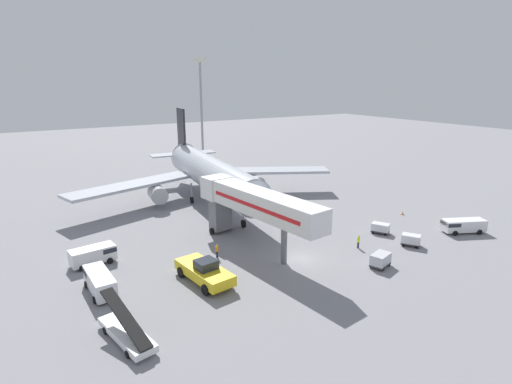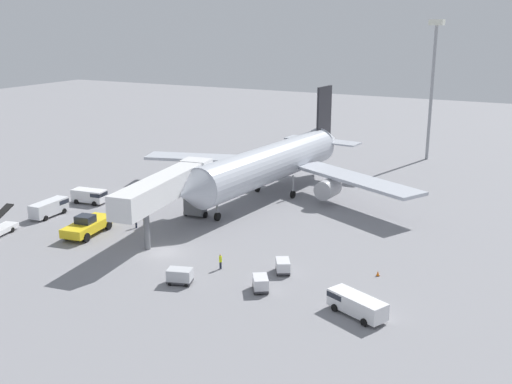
{
  "view_description": "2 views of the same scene",
  "coord_description": "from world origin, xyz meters",
  "px_view_note": "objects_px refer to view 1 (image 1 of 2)",
  "views": [
    {
      "loc": [
        -26.52,
        -33.67,
        19.68
      ],
      "look_at": [
        2.87,
        14.13,
        4.16
      ],
      "focal_mm": 28.52,
      "sensor_mm": 36.0,
      "label": 1
    },
    {
      "loc": [
        37.94,
        -52.13,
        24.8
      ],
      "look_at": [
        3.71,
        15.1,
        3.6
      ],
      "focal_mm": 43.28,
      "sensor_mm": 36.0,
      "label": 2
    }
  ],
  "objects_px": {
    "service_van_far_left": "(99,281)",
    "ground_crew_worker_foreground": "(358,241)",
    "baggage_cart_mid_left": "(411,240)",
    "airplane_at_gate": "(209,173)",
    "pushback_tug": "(205,271)",
    "service_van_near_right": "(462,225)",
    "service_van_rear_right": "(94,254)",
    "apron_light_mast": "(201,90)",
    "jet_bridge": "(251,203)",
    "belt_loader_truck": "(127,332)",
    "baggage_cart_outer_left": "(381,260)",
    "baggage_cart_mid_right": "(380,228)",
    "safety_cone_alpha": "(403,213)",
    "ground_crew_worker_midground": "(217,250)"
  },
  "relations": [
    {
      "from": "service_van_far_left",
      "to": "ground_crew_worker_foreground",
      "type": "distance_m",
      "value": 29.32
    },
    {
      "from": "ground_crew_worker_foreground",
      "to": "baggage_cart_mid_left",
      "type": "bearing_deg",
      "value": -25.29
    },
    {
      "from": "airplane_at_gate",
      "to": "pushback_tug",
      "type": "xyz_separation_m",
      "value": [
        -12.51,
        -25.09,
        -3.78
      ]
    },
    {
      "from": "service_van_near_right",
      "to": "service_van_rear_right",
      "type": "bearing_deg",
      "value": 160.28
    },
    {
      "from": "service_van_far_left",
      "to": "apron_light_mast",
      "type": "distance_m",
      "value": 69.34
    },
    {
      "from": "jet_bridge",
      "to": "baggage_cart_mid_left",
      "type": "height_order",
      "value": "jet_bridge"
    },
    {
      "from": "belt_loader_truck",
      "to": "service_van_rear_right",
      "type": "relative_size",
      "value": 1.38
    },
    {
      "from": "baggage_cart_outer_left",
      "to": "baggage_cart_mid_right",
      "type": "xyz_separation_m",
      "value": [
        7.78,
        6.99,
        -0.08
      ]
    },
    {
      "from": "safety_cone_alpha",
      "to": "jet_bridge",
      "type": "bearing_deg",
      "value": 176.81
    },
    {
      "from": "jet_bridge",
      "to": "ground_crew_worker_foreground",
      "type": "height_order",
      "value": "jet_bridge"
    },
    {
      "from": "belt_loader_truck",
      "to": "airplane_at_gate",
      "type": "bearing_deg",
      "value": 54.71
    },
    {
      "from": "jet_bridge",
      "to": "apron_light_mast",
      "type": "xyz_separation_m",
      "value": [
        18.59,
        55.01,
        11.63
      ]
    },
    {
      "from": "service_van_near_right",
      "to": "baggage_cart_mid_left",
      "type": "bearing_deg",
      "value": 176.17
    },
    {
      "from": "airplane_at_gate",
      "to": "baggage_cart_outer_left",
      "type": "distance_m",
      "value": 32.65
    },
    {
      "from": "belt_loader_truck",
      "to": "service_van_near_right",
      "type": "bearing_deg",
      "value": 0.24
    },
    {
      "from": "pushback_tug",
      "to": "baggage_cart_mid_left",
      "type": "height_order",
      "value": "pushback_tug"
    },
    {
      "from": "service_van_near_right",
      "to": "baggage_cart_mid_right",
      "type": "xyz_separation_m",
      "value": [
        -9.46,
        5.52,
        -0.29
      ]
    },
    {
      "from": "pushback_tug",
      "to": "ground_crew_worker_foreground",
      "type": "height_order",
      "value": "pushback_tug"
    },
    {
      "from": "airplane_at_gate",
      "to": "ground_crew_worker_midground",
      "type": "bearing_deg",
      "value": -113.38
    },
    {
      "from": "service_van_near_right",
      "to": "ground_crew_worker_midground",
      "type": "height_order",
      "value": "service_van_near_right"
    },
    {
      "from": "ground_crew_worker_foreground",
      "to": "baggage_cart_outer_left",
      "type": "bearing_deg",
      "value": -108.66
    },
    {
      "from": "jet_bridge",
      "to": "service_van_far_left",
      "type": "bearing_deg",
      "value": -174.65
    },
    {
      "from": "pushback_tug",
      "to": "ground_crew_worker_foreground",
      "type": "relative_size",
      "value": 4.62
    },
    {
      "from": "service_van_far_left",
      "to": "baggage_cart_mid_left",
      "type": "xyz_separation_m",
      "value": [
        34.85,
        -8.2,
        -0.37
      ]
    },
    {
      "from": "pushback_tug",
      "to": "baggage_cart_mid_left",
      "type": "relative_size",
      "value": 2.95
    },
    {
      "from": "baggage_cart_mid_right",
      "to": "ground_crew_worker_midground",
      "type": "xyz_separation_m",
      "value": [
        -21.88,
        4.46,
        0.11
      ]
    },
    {
      "from": "baggage_cart_mid_left",
      "to": "jet_bridge",
      "type": "bearing_deg",
      "value": 149.7
    },
    {
      "from": "baggage_cart_outer_left",
      "to": "baggage_cart_mid_left",
      "type": "height_order",
      "value": "baggage_cart_outer_left"
    },
    {
      "from": "service_van_far_left",
      "to": "safety_cone_alpha",
      "type": "xyz_separation_m",
      "value": [
        43.77,
        0.24,
        -0.89
      ]
    },
    {
      "from": "pushback_tug",
      "to": "safety_cone_alpha",
      "type": "relative_size",
      "value": 13.53
    },
    {
      "from": "jet_bridge",
      "to": "baggage_cart_mid_right",
      "type": "distance_m",
      "value": 18.37
    },
    {
      "from": "airplane_at_gate",
      "to": "baggage_cart_mid_right",
      "type": "relative_size",
      "value": 17.39
    },
    {
      "from": "baggage_cart_mid_right",
      "to": "ground_crew_worker_midground",
      "type": "relative_size",
      "value": 1.59
    },
    {
      "from": "apron_light_mast",
      "to": "baggage_cart_mid_left",
      "type": "bearing_deg",
      "value": -91.49
    },
    {
      "from": "apron_light_mast",
      "to": "service_van_rear_right",
      "type": "bearing_deg",
      "value": -125.63
    },
    {
      "from": "airplane_at_gate",
      "to": "safety_cone_alpha",
      "type": "bearing_deg",
      "value": -44.44
    },
    {
      "from": "pushback_tug",
      "to": "ground_crew_worker_foreground",
      "type": "distance_m",
      "value": 19.51
    },
    {
      "from": "jet_bridge",
      "to": "service_van_near_right",
      "type": "bearing_deg",
      "value": -21.69
    },
    {
      "from": "baggage_cart_outer_left",
      "to": "ground_crew_worker_foreground",
      "type": "distance_m",
      "value": 5.23
    },
    {
      "from": "apron_light_mast",
      "to": "ground_crew_worker_midground",
      "type": "bearing_deg",
      "value": -112.92
    },
    {
      "from": "belt_loader_truck",
      "to": "baggage_cart_mid_left",
      "type": "height_order",
      "value": "belt_loader_truck"
    },
    {
      "from": "baggage_cart_outer_left",
      "to": "safety_cone_alpha",
      "type": "relative_size",
      "value": 4.82
    },
    {
      "from": "service_van_far_left",
      "to": "service_van_near_right",
      "type": "bearing_deg",
      "value": -11.26
    },
    {
      "from": "pushback_tug",
      "to": "baggage_cart_outer_left",
      "type": "distance_m",
      "value": 19.03
    },
    {
      "from": "pushback_tug",
      "to": "baggage_cart_mid_right",
      "type": "distance_m",
      "value": 25.52
    },
    {
      "from": "ground_crew_worker_foreground",
      "to": "apron_light_mast",
      "type": "xyz_separation_m",
      "value": [
        7.71,
        62.04,
        16.42
      ]
    },
    {
      "from": "ground_crew_worker_foreground",
      "to": "apron_light_mast",
      "type": "height_order",
      "value": "apron_light_mast"
    },
    {
      "from": "baggage_cart_mid_right",
      "to": "safety_cone_alpha",
      "type": "relative_size",
      "value": 4.67
    },
    {
      "from": "belt_loader_truck",
      "to": "service_van_rear_right",
      "type": "height_order",
      "value": "belt_loader_truck"
    },
    {
      "from": "baggage_cart_outer_left",
      "to": "safety_cone_alpha",
      "type": "xyz_separation_m",
      "value": [
        16.62,
        10.55,
        -0.56
      ]
    }
  ]
}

